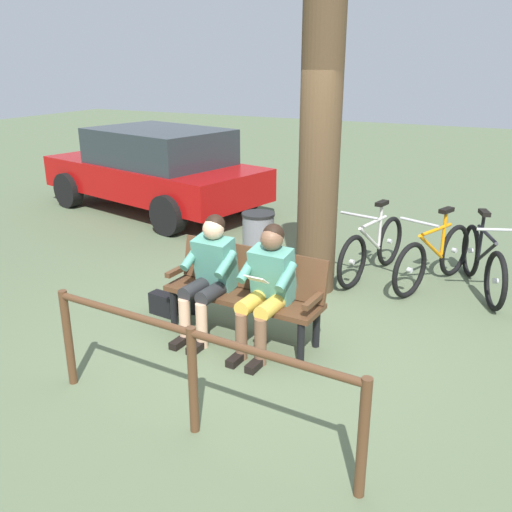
# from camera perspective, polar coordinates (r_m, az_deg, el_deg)

# --- Properties ---
(ground_plane) EXTENTS (40.00, 40.00, 0.00)m
(ground_plane) POSITION_cam_1_polar(r_m,az_deg,el_deg) (5.58, 0.90, -8.28)
(ground_plane) COLOR #566647
(bench) EXTENTS (1.63, 0.57, 0.87)m
(bench) POSITION_cam_1_polar(r_m,az_deg,el_deg) (5.45, -0.99, -3.11)
(bench) COLOR #51331E
(bench) RESTS_ON ground
(person_reading) EXTENTS (0.51, 0.78, 1.20)m
(person_reading) POSITION_cam_1_polar(r_m,az_deg,el_deg) (5.11, 1.14, -2.78)
(person_reading) COLOR #4C8C7A
(person_reading) RESTS_ON ground
(person_companion) EXTENTS (0.51, 0.78, 1.20)m
(person_companion) POSITION_cam_1_polar(r_m,az_deg,el_deg) (5.42, -4.78, -1.49)
(person_companion) COLOR #4C8C7A
(person_companion) RESTS_ON ground
(handbag) EXTENTS (0.31, 0.17, 0.24)m
(handbag) POSITION_cam_1_polar(r_m,az_deg,el_deg) (6.08, -9.47, -4.88)
(handbag) COLOR black
(handbag) RESTS_ON ground
(tree_trunk) EXTENTS (0.46, 0.46, 3.24)m
(tree_trunk) POSITION_cam_1_polar(r_m,az_deg,el_deg) (6.31, 6.53, 10.42)
(tree_trunk) COLOR #4C3823
(tree_trunk) RESTS_ON ground
(litter_bin) EXTENTS (0.41, 0.41, 0.84)m
(litter_bin) POSITION_cam_1_polar(r_m,az_deg,el_deg) (6.90, 0.22, 1.09)
(litter_bin) COLOR slate
(litter_bin) RESTS_ON ground
(bicycle_red) EXTENTS (0.70, 1.59, 0.94)m
(bicycle_red) POSITION_cam_1_polar(r_m,az_deg,el_deg) (7.03, 22.20, -0.60)
(bicycle_red) COLOR black
(bicycle_red) RESTS_ON ground
(bicycle_orange) EXTENTS (0.69, 1.60, 0.94)m
(bicycle_orange) POSITION_cam_1_polar(r_m,az_deg,el_deg) (7.00, 17.74, -0.14)
(bicycle_orange) COLOR black
(bicycle_orange) RESTS_ON ground
(bicycle_purple) EXTENTS (0.52, 1.66, 0.94)m
(bicycle_purple) POSITION_cam_1_polar(r_m,az_deg,el_deg) (7.12, 11.82, 0.73)
(bicycle_purple) COLOR black
(bicycle_purple) RESTS_ON ground
(bicycle_blue) EXTENTS (0.59, 1.64, 0.94)m
(bicycle_blue) POSITION_cam_1_polar(r_m,az_deg,el_deg) (7.45, 6.55, 1.88)
(bicycle_blue) COLOR black
(bicycle_blue) RESTS_ON ground
(railing_fence) EXTENTS (2.63, 0.24, 0.85)m
(railing_fence) POSITION_cam_1_polar(r_m,az_deg,el_deg) (4.04, -6.57, -10.78)
(railing_fence) COLOR #51331E
(railing_fence) RESTS_ON ground
(parked_car) EXTENTS (4.50, 2.73, 1.47)m
(parked_car) POSITION_cam_1_polar(r_m,az_deg,el_deg) (10.19, -10.27, 8.88)
(parked_car) COLOR #A50C0C
(parked_car) RESTS_ON ground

